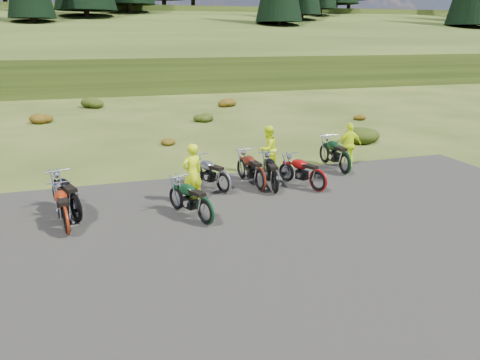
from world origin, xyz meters
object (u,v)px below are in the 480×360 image
object	(u,v)px
motorcycle_0	(78,223)
person_middle	(192,174)
motorcycle_3	(224,194)
motorcycle_7	(344,175)

from	to	relation	value
motorcycle_0	person_middle	distance (m)	3.38
motorcycle_3	motorcycle_0	bearing A→B (deg)	79.06
motorcycle_0	motorcycle_7	xyz separation A→B (m)	(8.88, 1.81, 0.00)
motorcycle_0	motorcycle_7	bearing A→B (deg)	-99.21
motorcycle_0	person_middle	world-z (taller)	person_middle
motorcycle_0	motorcycle_7	size ratio (longest dim) A/B	0.97
motorcycle_3	motorcycle_7	bearing A→B (deg)	-105.50
motorcycle_0	person_middle	size ratio (longest dim) A/B	1.26
person_middle	motorcycle_0	bearing A→B (deg)	-8.33
motorcycle_7	person_middle	size ratio (longest dim) A/B	1.30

